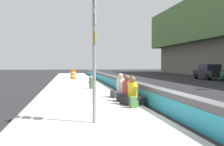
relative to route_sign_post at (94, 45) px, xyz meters
The scene contains 11 objects.
ground_plane 3.48m from the route_sign_post, 76.48° to the right, with size 160.00×160.00×0.00m, color #232326.
sidewalk_strip 2.25m from the route_sign_post, ahead, with size 80.00×4.40×0.14m, color #B5B2A8.
jersey_barrier 3.22m from the route_sign_post, 76.46° to the right, with size 76.00×0.45×0.85m.
route_sign_post is the anchor object (origin of this frame).
fire_hydrant 10.50m from the route_sign_post, ahead, with size 0.26×0.46×0.88m.
seated_person_foreground 3.98m from the route_sign_post, 30.05° to the right, with size 0.86×0.95×1.11m.
seated_person_middle 4.77m from the route_sign_post, 23.59° to the right, with size 0.72×0.81×1.13m.
seated_person_rear 6.01m from the route_sign_post, 17.87° to the right, with size 0.83×0.93×1.15m.
backpack 3.39m from the route_sign_post, 35.63° to the right, with size 0.32×0.28×0.40m.
construction_barrel 22.03m from the route_sign_post, ahead, with size 0.54×0.54×0.95m.
parked_car_midline 25.76m from the route_sign_post, 35.04° to the right, with size 4.54×2.03×1.71m.
Camera 1 is at (-8.00, 3.29, 1.73)m, focal length 44.12 mm.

